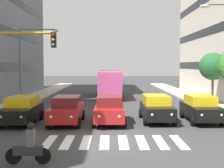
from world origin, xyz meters
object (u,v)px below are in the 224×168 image
object	(u,v)px
car_1	(156,108)
bus_behind_traffic	(110,81)
car_3	(67,110)
street_tree_2	(213,67)
car_0	(200,108)
car_4	(22,110)
street_lamp_right	(27,57)
car_2	(109,109)
motorcycle_with_rider	(29,147)

from	to	relation	value
car_1	bus_behind_traffic	bearing A→B (deg)	-78.77
car_3	street_tree_2	size ratio (longest dim) A/B	0.95
car_0	car_1	distance (m)	2.88
street_tree_2	car_3	bearing A→B (deg)	34.28
car_1	car_4	bearing A→B (deg)	4.83
street_lamp_right	car_0	bearing A→B (deg)	151.77
car_4	street_lamp_right	distance (m)	8.63
car_2	car_4	bearing A→B (deg)	1.24
car_0	motorcycle_with_rider	size ratio (longest dim) A/B	2.61
car_4	street_tree_2	world-z (taller)	street_tree_2
bus_behind_traffic	motorcycle_with_rider	xyz separation A→B (m)	(2.97, 24.35, -1.21)
car_2	street_lamp_right	xyz separation A→B (m)	(7.25, -7.57, 3.52)
street_tree_2	bus_behind_traffic	bearing A→B (deg)	-41.30
car_4	motorcycle_with_rider	world-z (taller)	car_4
street_lamp_right	bus_behind_traffic	bearing A→B (deg)	-129.99
car_1	street_lamp_right	size ratio (longest dim) A/B	0.65
car_2	motorcycle_with_rider	distance (m)	8.67
car_0	car_1	world-z (taller)	same
car_3	car_4	distance (m)	2.82
bus_behind_traffic	street_lamp_right	xyz separation A→B (m)	(7.25, 8.64, 2.55)
car_0	motorcycle_with_rider	xyz separation A→B (m)	(8.95, 8.61, -0.24)
car_3	car_0	bearing A→B (deg)	-176.18
car_3	bus_behind_traffic	distance (m)	16.57
bus_behind_traffic	car_4	bearing A→B (deg)	71.31
street_lamp_right	motorcycle_with_rider	bearing A→B (deg)	105.22
car_2	street_lamp_right	distance (m)	11.06
car_4	street_tree_2	xyz separation A→B (m)	(-14.80, -8.19, 2.69)
car_0	car_4	distance (m)	11.52
motorcycle_with_rider	car_1	bearing A→B (deg)	-124.77
bus_behind_traffic	motorcycle_with_rider	distance (m)	24.56
car_0	street_tree_2	world-z (taller)	street_tree_2
bus_behind_traffic	street_lamp_right	size ratio (longest dim) A/B	1.54
car_2	car_4	world-z (taller)	same
motorcycle_with_rider	street_tree_2	distance (m)	20.52
motorcycle_with_rider	street_lamp_right	distance (m)	16.71
car_1	car_2	size ratio (longest dim) A/B	1.00
car_1	street_tree_2	distance (m)	10.05
car_3	street_lamp_right	distance (m)	9.59
car_4	motorcycle_with_rider	xyz separation A→B (m)	(-2.55, 8.02, -0.24)
car_4	motorcycle_with_rider	distance (m)	8.42
motorcycle_with_rider	street_lamp_right	world-z (taller)	street_lamp_right
car_1	street_lamp_right	world-z (taller)	street_lamp_right
car_4	motorcycle_with_rider	bearing A→B (deg)	107.65
car_4	bus_behind_traffic	world-z (taller)	bus_behind_traffic
car_0	street_lamp_right	size ratio (longest dim) A/B	0.65
motorcycle_with_rider	car_3	bearing A→B (deg)	-91.88
car_0	street_lamp_right	distance (m)	15.42
car_0	motorcycle_with_rider	distance (m)	12.42
bus_behind_traffic	motorcycle_with_rider	world-z (taller)	bus_behind_traffic
bus_behind_traffic	motorcycle_with_rider	size ratio (longest dim) A/B	6.17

